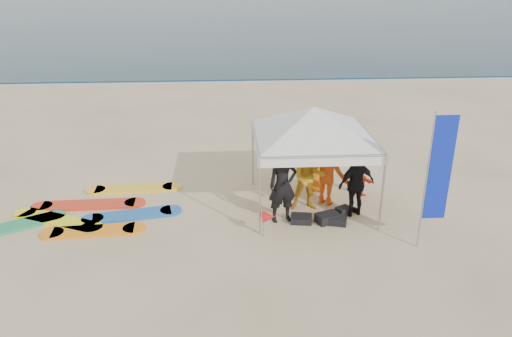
{
  "coord_description": "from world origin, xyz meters",
  "views": [
    {
      "loc": [
        -0.26,
        -8.58,
        5.78
      ],
      "look_at": [
        0.45,
        2.6,
        1.2
      ],
      "focal_mm": 35.0,
      "sensor_mm": 36.0,
      "label": 1
    }
  ],
  "objects_px": {
    "person_seated": "(361,180)",
    "feather_flag": "(438,170)",
    "person_yellow": "(308,177)",
    "canopy_tent": "(314,107)",
    "person_orange_a": "(328,171)",
    "person_black_b": "(356,184)",
    "person_orange_b": "(316,164)",
    "marker_pennant": "(269,217)",
    "person_black_a": "(283,185)",
    "surfboard_spread": "(88,213)"
  },
  "relations": [
    {
      "from": "person_yellow",
      "to": "feather_flag",
      "type": "distance_m",
      "value": 3.24
    },
    {
      "from": "person_orange_b",
      "to": "person_black_b",
      "type": "bearing_deg",
      "value": 102.58
    },
    {
      "from": "person_black_b",
      "to": "feather_flag",
      "type": "bearing_deg",
      "value": 107.88
    },
    {
      "from": "person_black_b",
      "to": "person_seated",
      "type": "relative_size",
      "value": 2.01
    },
    {
      "from": "person_orange_a",
      "to": "person_seated",
      "type": "bearing_deg",
      "value": -117.16
    },
    {
      "from": "person_orange_a",
      "to": "feather_flag",
      "type": "bearing_deg",
      "value": 166.36
    },
    {
      "from": "person_black_b",
      "to": "person_seated",
      "type": "xyz_separation_m",
      "value": [
        0.47,
        1.16,
        -0.42
      ]
    },
    {
      "from": "person_orange_b",
      "to": "person_seated",
      "type": "height_order",
      "value": "person_orange_b"
    },
    {
      "from": "person_yellow",
      "to": "person_black_b",
      "type": "bearing_deg",
      "value": -18.94
    },
    {
      "from": "person_orange_a",
      "to": "person_seated",
      "type": "distance_m",
      "value": 1.24
    },
    {
      "from": "person_yellow",
      "to": "feather_flag",
      "type": "relative_size",
      "value": 0.56
    },
    {
      "from": "person_seated",
      "to": "surfboard_spread",
      "type": "bearing_deg",
      "value": 67.09
    },
    {
      "from": "person_yellow",
      "to": "person_orange_b",
      "type": "bearing_deg",
      "value": 70.38
    },
    {
      "from": "canopy_tent",
      "to": "surfboard_spread",
      "type": "bearing_deg",
      "value": -178.09
    },
    {
      "from": "person_black_a",
      "to": "marker_pennant",
      "type": "xyz_separation_m",
      "value": [
        -0.39,
        -0.74,
        -0.45
      ]
    },
    {
      "from": "person_orange_a",
      "to": "canopy_tent",
      "type": "distance_m",
      "value": 1.76
    },
    {
      "from": "person_orange_b",
      "to": "marker_pennant",
      "type": "distance_m",
      "value": 2.87
    },
    {
      "from": "person_yellow",
      "to": "canopy_tent",
      "type": "distance_m",
      "value": 1.76
    },
    {
      "from": "person_yellow",
      "to": "person_orange_b",
      "type": "height_order",
      "value": "person_yellow"
    },
    {
      "from": "person_black_a",
      "to": "person_seated",
      "type": "distance_m",
      "value": 2.72
    },
    {
      "from": "person_black_a",
      "to": "canopy_tent",
      "type": "bearing_deg",
      "value": 32.71
    },
    {
      "from": "person_yellow",
      "to": "feather_flag",
      "type": "height_order",
      "value": "feather_flag"
    },
    {
      "from": "person_black_b",
      "to": "marker_pennant",
      "type": "bearing_deg",
      "value": 3.07
    },
    {
      "from": "marker_pennant",
      "to": "person_seated",
      "type": "bearing_deg",
      "value": 37.96
    },
    {
      "from": "feather_flag",
      "to": "person_black_a",
      "type": "bearing_deg",
      "value": 155.3
    },
    {
      "from": "person_orange_b",
      "to": "canopy_tent",
      "type": "relative_size",
      "value": 0.39
    },
    {
      "from": "person_orange_a",
      "to": "canopy_tent",
      "type": "height_order",
      "value": "canopy_tent"
    },
    {
      "from": "person_black_a",
      "to": "surfboard_spread",
      "type": "distance_m",
      "value": 4.94
    },
    {
      "from": "person_yellow",
      "to": "person_seated",
      "type": "distance_m",
      "value": 1.82
    },
    {
      "from": "canopy_tent",
      "to": "feather_flag",
      "type": "xyz_separation_m",
      "value": [
        2.26,
        -2.22,
        -0.79
      ]
    },
    {
      "from": "person_orange_b",
      "to": "feather_flag",
      "type": "relative_size",
      "value": 0.51
    },
    {
      "from": "person_orange_a",
      "to": "person_black_b",
      "type": "relative_size",
      "value": 1.1
    },
    {
      "from": "person_yellow",
      "to": "person_black_b",
      "type": "relative_size",
      "value": 1.05
    },
    {
      "from": "person_seated",
      "to": "surfboard_spread",
      "type": "relative_size",
      "value": 0.18
    },
    {
      "from": "person_orange_a",
      "to": "canopy_tent",
      "type": "bearing_deg",
      "value": 47.07
    },
    {
      "from": "person_orange_a",
      "to": "person_seated",
      "type": "relative_size",
      "value": 2.2
    },
    {
      "from": "person_yellow",
      "to": "person_black_b",
      "type": "distance_m",
      "value": 1.18
    },
    {
      "from": "person_black_a",
      "to": "marker_pennant",
      "type": "relative_size",
      "value": 2.97
    },
    {
      "from": "person_seated",
      "to": "feather_flag",
      "type": "bearing_deg",
      "value": 167.0
    },
    {
      "from": "marker_pennant",
      "to": "person_black_b",
      "type": "bearing_deg",
      "value": 22.95
    },
    {
      "from": "person_yellow",
      "to": "person_orange_b",
      "type": "relative_size",
      "value": 1.11
    },
    {
      "from": "person_orange_a",
      "to": "surfboard_spread",
      "type": "xyz_separation_m",
      "value": [
        -6.08,
        -0.26,
        -0.88
      ]
    },
    {
      "from": "person_orange_a",
      "to": "person_orange_b",
      "type": "height_order",
      "value": "person_orange_a"
    },
    {
      "from": "person_yellow",
      "to": "canopy_tent",
      "type": "xyz_separation_m",
      "value": [
        0.11,
        0.22,
        1.74
      ]
    },
    {
      "from": "person_black_a",
      "to": "canopy_tent",
      "type": "relative_size",
      "value": 0.48
    },
    {
      "from": "person_yellow",
      "to": "person_orange_a",
      "type": "height_order",
      "value": "person_orange_a"
    },
    {
      "from": "person_black_a",
      "to": "person_orange_a",
      "type": "xyz_separation_m",
      "value": [
        1.27,
        0.88,
        -0.03
      ]
    },
    {
      "from": "person_orange_a",
      "to": "person_seated",
      "type": "height_order",
      "value": "person_orange_a"
    },
    {
      "from": "person_yellow",
      "to": "marker_pennant",
      "type": "height_order",
      "value": "person_yellow"
    },
    {
      "from": "person_seated",
      "to": "person_yellow",
      "type": "bearing_deg",
      "value": 87.16
    }
  ]
}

